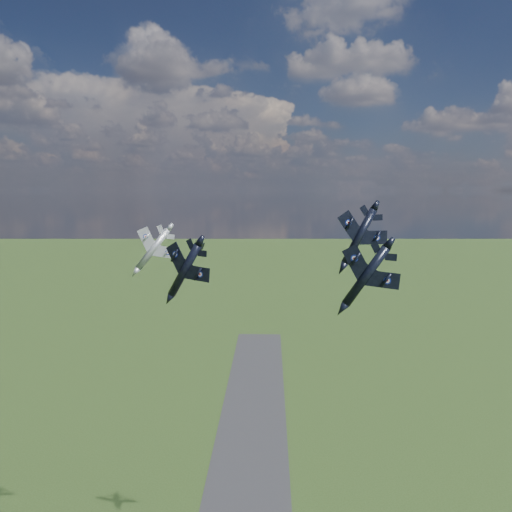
# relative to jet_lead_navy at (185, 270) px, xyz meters

# --- Properties ---
(jet_lead_navy) EXTENTS (17.23, 19.51, 9.02)m
(jet_lead_navy) POSITION_rel_jet_lead_navy_xyz_m (0.00, 0.00, 0.00)
(jet_lead_navy) COLOR black
(jet_right_navy) EXTENTS (11.72, 14.51, 7.24)m
(jet_right_navy) POSITION_rel_jet_lead_navy_xyz_m (28.89, -27.01, 3.63)
(jet_right_navy) COLOR black
(jet_high_navy) EXTENTS (13.58, 17.48, 8.39)m
(jet_high_navy) POSITION_rel_jet_lead_navy_xyz_m (33.64, 5.66, 5.93)
(jet_high_navy) COLOR black
(jet_left_silver) EXTENTS (12.76, 15.88, 8.47)m
(jet_left_silver) POSITION_rel_jet_lead_navy_xyz_m (-8.22, 9.56, 2.83)
(jet_left_silver) COLOR #A8ADB3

